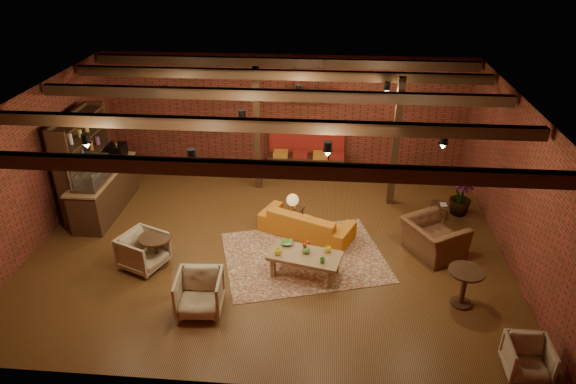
# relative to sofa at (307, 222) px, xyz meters

# --- Properties ---
(floor) EXTENTS (10.00, 10.00, 0.00)m
(floor) POSITION_rel_sofa_xyz_m (-0.79, -0.35, -0.31)
(floor) COLOR #3B210E
(floor) RESTS_ON ground
(ceiling) EXTENTS (10.00, 8.00, 0.02)m
(ceiling) POSITION_rel_sofa_xyz_m (-0.79, -0.35, 2.89)
(ceiling) COLOR black
(ceiling) RESTS_ON wall_back
(wall_back) EXTENTS (10.00, 0.02, 3.20)m
(wall_back) POSITION_rel_sofa_xyz_m (-0.79, 3.65, 1.29)
(wall_back) COLOR #612B1B
(wall_back) RESTS_ON ground
(wall_front) EXTENTS (10.00, 0.02, 3.20)m
(wall_front) POSITION_rel_sofa_xyz_m (-0.79, -4.35, 1.29)
(wall_front) COLOR #612B1B
(wall_front) RESTS_ON ground
(wall_left) EXTENTS (0.02, 8.00, 3.20)m
(wall_left) POSITION_rel_sofa_xyz_m (-5.79, -0.35, 1.29)
(wall_left) COLOR #612B1B
(wall_left) RESTS_ON ground
(wall_right) EXTENTS (0.02, 8.00, 3.20)m
(wall_right) POSITION_rel_sofa_xyz_m (4.21, -0.35, 1.29)
(wall_right) COLOR #612B1B
(wall_right) RESTS_ON ground
(ceiling_beams) EXTENTS (9.80, 6.40, 0.22)m
(ceiling_beams) POSITION_rel_sofa_xyz_m (-0.79, -0.35, 2.77)
(ceiling_beams) COLOR black
(ceiling_beams) RESTS_ON ceiling
(ceiling_pipe) EXTENTS (9.60, 0.12, 0.12)m
(ceiling_pipe) POSITION_rel_sofa_xyz_m (-0.79, 1.25, 2.54)
(ceiling_pipe) COLOR black
(ceiling_pipe) RESTS_ON ceiling
(post_left) EXTENTS (0.16, 0.16, 3.20)m
(post_left) POSITION_rel_sofa_xyz_m (-1.39, 2.25, 1.29)
(post_left) COLOR black
(post_left) RESTS_ON ground
(post_right) EXTENTS (0.16, 0.16, 3.20)m
(post_right) POSITION_rel_sofa_xyz_m (2.01, 1.65, 1.29)
(post_right) COLOR black
(post_right) RESTS_ON ground
(service_counter) EXTENTS (0.80, 2.50, 1.60)m
(service_counter) POSITION_rel_sofa_xyz_m (-4.89, 0.65, 0.49)
(service_counter) COLOR black
(service_counter) RESTS_ON ground
(plant_counter) EXTENTS (0.35, 0.39, 0.30)m
(plant_counter) POSITION_rel_sofa_xyz_m (-4.79, 0.85, 0.91)
(plant_counter) COLOR #337F33
(plant_counter) RESTS_ON service_counter
(shelving_hutch) EXTENTS (0.52, 2.00, 2.40)m
(shelving_hutch) POSITION_rel_sofa_xyz_m (-5.29, 0.75, 0.89)
(shelving_hutch) COLOR black
(shelving_hutch) RESTS_ON ground
(banquette) EXTENTS (2.10, 0.70, 1.00)m
(banquette) POSITION_rel_sofa_xyz_m (-0.19, 3.20, 0.19)
(banquette) COLOR maroon
(banquette) RESTS_ON ground
(service_sign) EXTENTS (0.86, 0.06, 0.30)m
(service_sign) POSITION_rel_sofa_xyz_m (-0.19, 2.75, 2.04)
(service_sign) COLOR orange
(service_sign) RESTS_ON ceiling
(ceiling_spotlights) EXTENTS (6.40, 4.40, 0.28)m
(ceiling_spotlights) POSITION_rel_sofa_xyz_m (-0.79, -0.35, 2.55)
(ceiling_spotlights) COLOR black
(ceiling_spotlights) RESTS_ON ceiling
(rug) EXTENTS (3.83, 3.31, 0.01)m
(rug) POSITION_rel_sofa_xyz_m (-0.00, -0.90, -0.30)
(rug) COLOR maroon
(rug) RESTS_ON floor
(sofa) EXTENTS (2.25, 1.59, 0.61)m
(sofa) POSITION_rel_sofa_xyz_m (0.00, 0.00, 0.00)
(sofa) COLOR #C8721B
(sofa) RESTS_ON floor
(coffee_table) EXTENTS (1.53, 1.01, 0.73)m
(coffee_table) POSITION_rel_sofa_xyz_m (0.04, -1.50, 0.12)
(coffee_table) COLOR olive
(coffee_table) RESTS_ON floor
(side_table_lamp) EXTENTS (0.55, 0.55, 0.87)m
(side_table_lamp) POSITION_rel_sofa_xyz_m (-0.33, 0.23, 0.36)
(side_table_lamp) COLOR black
(side_table_lamp) RESTS_ON floor
(round_table_left) EXTENTS (0.66, 0.66, 0.68)m
(round_table_left) POSITION_rel_sofa_xyz_m (-2.97, -1.45, 0.16)
(round_table_left) COLOR black
(round_table_left) RESTS_ON floor
(armchair_a) EXTENTS (1.00, 1.03, 0.82)m
(armchair_a) POSITION_rel_sofa_xyz_m (-3.22, -1.50, 0.10)
(armchair_a) COLOR beige
(armchair_a) RESTS_ON floor
(armchair_b) EXTENTS (0.85, 0.80, 0.83)m
(armchair_b) POSITION_rel_sofa_xyz_m (-1.78, -2.72, 0.11)
(armchair_b) COLOR beige
(armchair_b) RESTS_ON floor
(armchair_right) EXTENTS (1.24, 1.39, 1.02)m
(armchair_right) POSITION_rel_sofa_xyz_m (2.69, -0.53, 0.20)
(armchair_right) COLOR brown
(armchair_right) RESTS_ON floor
(side_table_book) EXTENTS (0.51, 0.51, 0.47)m
(side_table_book) POSITION_rel_sofa_xyz_m (3.06, 0.80, 0.11)
(side_table_book) COLOR black
(side_table_book) RESTS_ON floor
(round_table_right) EXTENTS (0.64, 0.64, 0.75)m
(round_table_right) POSITION_rel_sofa_xyz_m (2.97, -2.16, 0.20)
(round_table_right) COLOR black
(round_table_right) RESTS_ON floor
(armchair_far) EXTENTS (0.66, 0.62, 0.67)m
(armchair_far) POSITION_rel_sofa_xyz_m (3.61, -3.75, 0.03)
(armchair_far) COLOR beige
(armchair_far) RESTS_ON floor
(plant_tall) EXTENTS (1.82, 1.82, 2.82)m
(plant_tall) POSITION_rel_sofa_xyz_m (3.61, 1.23, 1.10)
(plant_tall) COLOR #4C7F4C
(plant_tall) RESTS_ON floor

